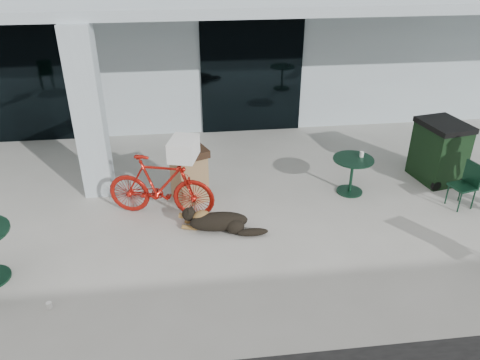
{
  "coord_description": "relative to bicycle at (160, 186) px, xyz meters",
  "views": [
    {
      "loc": [
        0.21,
        -5.78,
        4.47
      ],
      "look_at": [
        0.98,
        0.57,
        1.0
      ],
      "focal_mm": 35.0,
      "sensor_mm": 36.0,
      "label": 1
    }
  ],
  "objects": [
    {
      "name": "ground",
      "position": [
        0.3,
        -1.32,
        -0.57
      ],
      "size": [
        80.0,
        80.0,
        0.0
      ],
      "primitive_type": "plane",
      "color": "#ABA9A1",
      "rests_on": "ground"
    },
    {
      "name": "building",
      "position": [
        0.3,
        7.18,
        1.68
      ],
      "size": [
        22.0,
        7.0,
        4.5
      ],
      "primitive_type": "cube",
      "color": "#B1C3C8",
      "rests_on": "ground"
    },
    {
      "name": "storefront_glass_left",
      "position": [
        -2.9,
        3.66,
        0.78
      ],
      "size": [
        2.8,
        0.06,
        2.7
      ],
      "primitive_type": "cube",
      "color": "black",
      "rests_on": "ground"
    },
    {
      "name": "storefront_glass_right",
      "position": [
        2.1,
        3.66,
        0.78
      ],
      "size": [
        2.4,
        0.06,
        2.7
      ],
      "primitive_type": "cube",
      "color": "black",
      "rests_on": "ground"
    },
    {
      "name": "column",
      "position": [
        -1.2,
        0.98,
        0.99
      ],
      "size": [
        0.5,
        0.5,
        3.12
      ],
      "primitive_type": "cube",
      "color": "#B1C3C8",
      "rests_on": "ground"
    },
    {
      "name": "overhang",
      "position": [
        0.3,
        2.28,
        2.64
      ],
      "size": [
        22.0,
        2.8,
        0.18
      ],
      "primitive_type": "cube",
      "color": "#B1C3C8",
      "rests_on": "column"
    },
    {
      "name": "bicycle",
      "position": [
        0.0,
        0.0,
        0.0
      ],
      "size": [
        1.96,
        1.02,
        1.13
      ],
      "primitive_type": "imported",
      "rotation": [
        0.0,
        0.0,
        1.3
      ],
      "color": "#A1140D",
      "rests_on": "ground"
    },
    {
      "name": "laundry_basket",
      "position": [
        0.43,
        -0.12,
        0.73
      ],
      "size": [
        0.55,
        0.65,
        0.33
      ],
      "primitive_type": "cube",
      "rotation": [
        0.0,
        0.0,
        1.3
      ],
      "color": "white",
      "rests_on": "bicycle"
    },
    {
      "name": "dog",
      "position": [
        0.94,
        -0.62,
        -0.38
      ],
      "size": [
        1.18,
        0.68,
        0.37
      ],
      "primitive_type": null,
      "rotation": [
        0.0,
        0.0,
        -0.29
      ],
      "color": "black",
      "rests_on": "ground"
    },
    {
      "name": "cup_near_dog",
      "position": [
        -1.45,
        -2.17,
        -0.52
      ],
      "size": [
        0.08,
        0.08,
        0.09
      ],
      "primitive_type": "cylinder",
      "rotation": [
        0.0,
        0.0,
        -0.12
      ],
      "color": "white",
      "rests_on": "ground"
    },
    {
      "name": "cafe_table_far",
      "position": [
        3.53,
        0.35,
        -0.21
      ],
      "size": [
        0.92,
        0.92,
        0.71
      ],
      "primitive_type": null,
      "rotation": [
        0.0,
        0.0,
        -0.25
      ],
      "color": "#113322",
      "rests_on": "ground"
    },
    {
      "name": "cafe_chair_far_b",
      "position": [
        5.32,
        -0.39,
        -0.15
      ],
      "size": [
        0.5,
        0.47,
        0.84
      ],
      "primitive_type": null,
      "rotation": [
        0.0,
        0.0,
        -1.33
      ],
      "color": "#113322",
      "rests_on": "ground"
    },
    {
      "name": "cup_on_table",
      "position": [
        3.7,
        0.41,
        0.19
      ],
      "size": [
        0.09,
        0.09,
        0.1
      ],
      "primitive_type": "cylinder",
      "rotation": [
        0.0,
        0.0,
        -0.25
      ],
      "color": "white",
      "rests_on": "cafe_table_far"
    },
    {
      "name": "trash_receptacle",
      "position": [
        0.5,
        0.48,
        -0.05
      ],
      "size": [
        0.79,
        0.79,
        1.03
      ],
      "primitive_type": null,
      "rotation": [
        0.0,
        0.0,
        0.39
      ],
      "color": "olive",
      "rests_on": "ground"
    },
    {
      "name": "wheeled_bin",
      "position": [
        5.39,
        0.67,
        0.04
      ],
      "size": [
        0.91,
        1.07,
        1.21
      ],
      "primitive_type": null,
      "rotation": [
        0.0,
        0.0,
        0.18
      ],
      "color": "black",
      "rests_on": "ground"
    }
  ]
}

